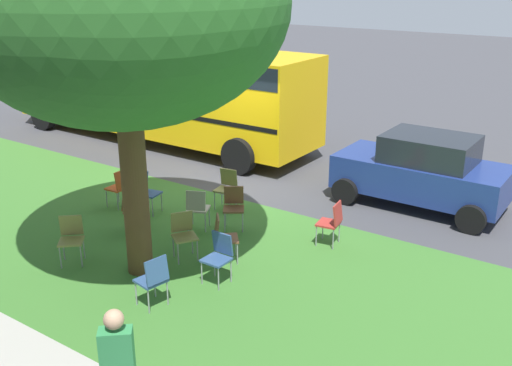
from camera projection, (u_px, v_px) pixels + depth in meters
name	position (u px, v px, depth m)	size (l,w,h in m)	color
ground	(216.00, 189.00, 14.31)	(80.00, 80.00, 0.00)	#424247
grass_verge	(117.00, 235.00, 11.83)	(48.00, 6.00, 0.01)	#3D752D
street_tree	(121.00, 3.00, 8.92)	(5.18, 5.18, 6.48)	brown
chair_0	(223.00, 235.00, 10.64)	(0.59, 0.59, 0.88)	brown
chair_1	(219.00, 254.00, 9.92)	(0.42, 0.43, 0.88)	#335184
chair_2	(234.00, 204.00, 12.03)	(0.58, 0.58, 0.88)	brown
chair_3	(332.00, 220.00, 11.26)	(0.48, 0.47, 0.88)	#B7332D
chair_4	(147.00, 190.00, 12.81)	(0.49, 0.49, 0.88)	#335184
chair_5	(197.00, 206.00, 11.92)	(0.55, 0.56, 0.88)	#ADA393
chair_6	(153.00, 278.00, 9.17)	(0.49, 0.49, 0.88)	#335184
chair_7	(184.00, 232.00, 10.77)	(0.58, 0.58, 0.88)	olive
chair_8	(130.00, 206.00, 11.95)	(0.58, 0.58, 0.88)	brown
chair_9	(227.00, 186.00, 13.07)	(0.48, 0.48, 0.88)	olive
chair_10	(71.00, 236.00, 10.61)	(0.59, 0.59, 0.88)	olive
chair_11	(119.00, 185.00, 13.08)	(0.43, 0.43, 0.88)	#C64C1E
parked_car	(423.00, 170.00, 13.06)	(3.70, 1.92, 1.65)	navy
school_bus	(156.00, 84.00, 17.92)	(10.40, 2.80, 2.88)	yellow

